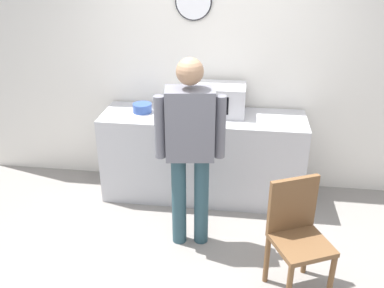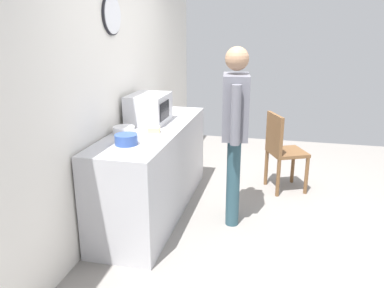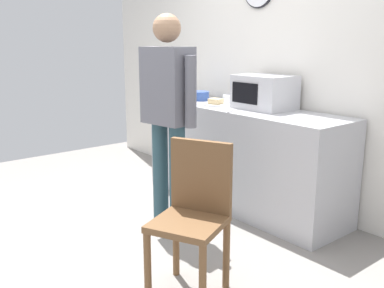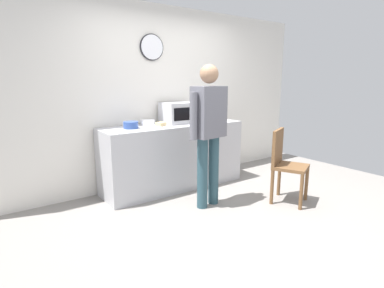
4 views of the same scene
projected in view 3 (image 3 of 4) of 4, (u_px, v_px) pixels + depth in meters
The scene contains 11 objects.
ground_plane at pixel (135, 240), 3.43m from camera, with size 6.00×6.00×0.00m, color gray.
back_wall at pixel (276, 65), 4.11m from camera, with size 5.40×0.13×2.60m.
kitchen_counter at pixel (241, 156), 4.11m from camera, with size 2.10×0.62×0.93m, color #B7B7BC.
microwave at pixel (264, 92), 3.90m from camera, with size 0.50×0.39×0.30m.
sandwich_plate at pixel (216, 103), 4.13m from camera, with size 0.25×0.25×0.07m.
salad_bowl at pixel (200, 96), 4.49m from camera, with size 0.20×0.20×0.09m, color #33519E.
cereal_bowl at pixel (233, 99), 4.34m from camera, with size 0.20×0.20×0.07m, color white.
fork_utensil at pixel (231, 111), 3.79m from camera, with size 0.17×0.02×0.01m, color silver.
spoon_utensil at pixel (168, 99), 4.56m from camera, with size 0.17×0.02×0.01m, color silver.
person_standing at pixel (168, 106), 3.48m from camera, with size 0.59×0.29×1.73m.
wooden_chair at pixel (194, 211), 2.64m from camera, with size 0.53×0.53×0.94m.
Camera 3 is at (2.73, -1.65, 1.53)m, focal length 40.86 mm.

